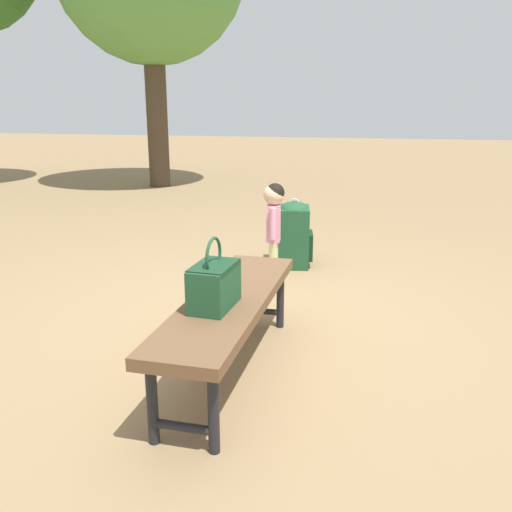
% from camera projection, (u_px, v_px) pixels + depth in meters
% --- Properties ---
extents(ground_plane, '(40.00, 40.00, 0.00)m').
position_uv_depth(ground_plane, '(249.00, 320.00, 3.76)').
color(ground_plane, '#8C704C').
rests_on(ground_plane, ground).
extents(park_bench, '(1.61, 0.44, 0.45)m').
position_uv_depth(park_bench, '(229.00, 307.00, 2.93)').
color(park_bench, brown).
rests_on(park_bench, ground).
extents(handbag, '(0.33, 0.20, 0.37)m').
position_uv_depth(handbag, '(214.00, 284.00, 2.73)').
color(handbag, '#1E4C2D').
rests_on(handbag, park_bench).
extents(child_standing, '(0.22, 0.17, 0.83)m').
position_uv_depth(child_standing, '(274.00, 217.00, 4.42)').
color(child_standing, '#CCCC8C').
rests_on(child_standing, ground).
extents(backpack_large, '(0.41, 0.37, 0.62)m').
position_uv_depth(backpack_large, '(294.00, 232.00, 4.95)').
color(backpack_large, '#1E4C2D').
rests_on(backpack_large, ground).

